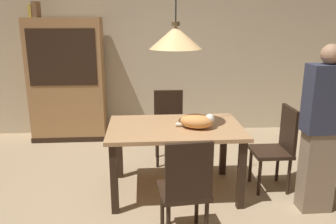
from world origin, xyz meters
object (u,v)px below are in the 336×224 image
at_px(chair_far_back, 169,123).
at_px(pendant_lamp, 176,37).
at_px(dining_table, 175,135).
at_px(hutch_bookcase, 68,83).
at_px(person_standing, 322,131).
at_px(book_brown_thick, 36,9).
at_px(chair_near_front, 186,186).
at_px(book_yellow_short, 32,11).
at_px(cat_sleeping, 198,121).
at_px(chair_right_side, 278,145).

relative_size(chair_far_back, pendant_lamp, 0.72).
bearing_deg(dining_table, hutch_bookcase, 128.60).
bearing_deg(person_standing, dining_table, 161.24).
bearing_deg(book_brown_thick, chair_near_front, -55.96).
relative_size(chair_far_back, book_yellow_short, 4.65).
relative_size(dining_table, book_yellow_short, 7.00).
xyz_separation_m(chair_far_back, person_standing, (1.34, -1.33, 0.31)).
height_order(chair_far_back, cat_sleeping, chair_far_back).
bearing_deg(chair_near_front, book_brown_thick, 124.04).
height_order(chair_near_front, pendant_lamp, pendant_lamp).
bearing_deg(cat_sleeping, chair_near_front, -105.16).
relative_size(cat_sleeping, book_yellow_short, 2.02).
bearing_deg(pendant_lamp, dining_table, -97.13).
bearing_deg(book_brown_thick, person_standing, -35.98).
bearing_deg(chair_far_back, book_yellow_short, 152.92).
bearing_deg(book_yellow_short, person_standing, -35.40).
height_order(pendant_lamp, book_brown_thick, pendant_lamp).
xyz_separation_m(chair_far_back, chair_right_side, (1.13, -0.88, 0.00)).
distance_m(dining_table, book_yellow_short, 2.96).
distance_m(chair_far_back, book_brown_thick, 2.53).
bearing_deg(chair_far_back, book_brown_thick, 152.06).
bearing_deg(book_brown_thick, pendant_lamp, -45.25).
distance_m(chair_far_back, cat_sleeping, 1.04).
bearing_deg(cat_sleeping, chair_far_back, 103.05).
relative_size(chair_far_back, book_brown_thick, 3.88).
height_order(book_yellow_short, book_brown_thick, book_brown_thick).
relative_size(chair_near_front, book_yellow_short, 4.65).
height_order(dining_table, pendant_lamp, pendant_lamp).
bearing_deg(chair_right_side, person_standing, -64.66).
bearing_deg(hutch_bookcase, chair_near_front, -61.44).
height_order(hutch_bookcase, book_yellow_short, book_yellow_short).
distance_m(chair_near_front, hutch_bookcase, 3.13).
xyz_separation_m(chair_near_front, cat_sleeping, (0.22, 0.80, 0.32)).
relative_size(chair_far_back, chair_right_side, 1.00).
height_order(chair_near_front, cat_sleeping, chair_near_front).
height_order(dining_table, chair_right_side, chair_right_side).
relative_size(dining_table, chair_right_side, 1.51).
height_order(chair_near_front, chair_far_back, same).
bearing_deg(hutch_bookcase, dining_table, -51.40).
bearing_deg(person_standing, hutch_bookcase, 140.72).
bearing_deg(pendant_lamp, book_brown_thick, 134.75).
height_order(chair_right_side, book_yellow_short, book_yellow_short).
height_order(chair_right_side, book_brown_thick, book_brown_thick).
relative_size(chair_right_side, person_standing, 0.57).
bearing_deg(pendant_lamp, chair_near_front, -89.49).
distance_m(chair_near_front, person_standing, 1.43).
distance_m(chair_near_front, chair_far_back, 1.76).
height_order(chair_far_back, hutch_bookcase, hutch_bookcase).
bearing_deg(chair_right_side, hutch_bookcase, 144.60).
relative_size(dining_table, cat_sleeping, 3.46).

